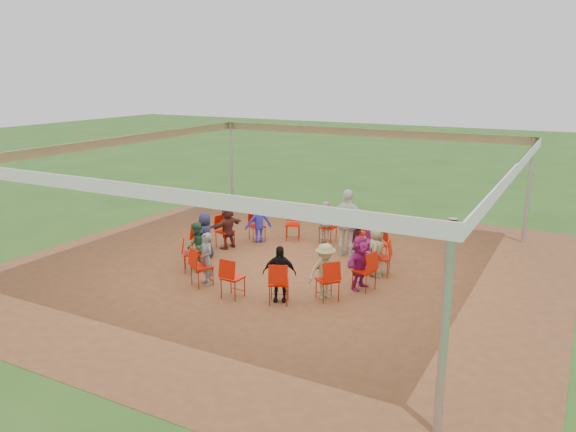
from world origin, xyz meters
The scene contains 32 objects.
ground centered at (0.00, 0.00, 0.00)m, with size 80.00×80.00×0.00m, color #2A5119.
dirt_patch centered at (0.00, 0.00, 0.01)m, with size 13.00×13.00×0.00m, color brown.
tent centered at (0.00, 0.00, 2.37)m, with size 10.33×10.33×3.00m.
chair_0 centered at (2.29, 0.46, 0.45)m, with size 0.42×0.44×0.90m, color #C21100, non-canonical shape.
chair_1 centered at (1.87, 1.41, 0.45)m, with size 0.42×0.44×0.90m, color #C21100, non-canonical shape.
chair_2 centered at (1.07, 2.08, 0.45)m, with size 0.42×0.44×0.90m, color #C21100, non-canonical shape.
chair_3 centered at (0.06, 2.34, 0.45)m, with size 0.42×0.44×0.90m, color #C21100, non-canonical shape.
chair_4 centered at (-0.96, 2.13, 0.45)m, with size 0.42×0.44×0.90m, color #C21100, non-canonical shape.
chair_5 centered at (-1.79, 1.51, 0.45)m, with size 0.42×0.44×0.90m, color #C21100, non-canonical shape.
chair_6 centered at (-2.27, 0.58, 0.45)m, with size 0.42×0.44×0.90m, color #C21100, non-canonical shape.
chair_7 centered at (-2.29, -0.46, 0.45)m, with size 0.42×0.44×0.90m, color #C21100, non-canonical shape.
chair_8 centered at (-1.87, -1.41, 0.45)m, with size 0.42×0.44×0.90m, color #C21100, non-canonical shape.
chair_9 centered at (-1.07, -2.08, 0.45)m, with size 0.42×0.44×0.90m, color #C21100, non-canonical shape.
chair_10 centered at (-0.06, -2.34, 0.45)m, with size 0.42×0.44×0.90m, color #C21100, non-canonical shape.
chair_11 centered at (0.96, -2.13, 0.45)m, with size 0.42×0.44×0.90m, color #C21100, non-canonical shape.
chair_12 centered at (1.79, -1.51, 0.45)m, with size 0.42×0.44×0.90m, color #C21100, non-canonical shape.
chair_13 centered at (2.27, -0.58, 0.45)m, with size 0.42×0.44×0.90m, color #C21100, non-canonical shape.
person_seated_0 centered at (2.18, 0.44, 0.62)m, with size 0.60×0.33×1.22m, color tan.
person_seated_1 centered at (1.77, 1.34, 0.62)m, with size 0.59×0.34×1.22m, color #941A66.
person_seated_2 centered at (1.01, 1.98, 0.62)m, with size 0.44×0.29×1.22m, color #390E1F.
person_seated_3 centered at (0.06, 2.22, 0.62)m, with size 0.71×0.37×1.22m, color beige.
person_seated_4 centered at (-1.70, 1.43, 0.62)m, with size 0.79×0.39×1.22m, color #2424A9.
person_seated_5 centered at (-2.15, 0.55, 0.62)m, with size 1.13×0.42×1.22m, color #562722.
person_seated_6 centered at (-2.18, -0.44, 0.62)m, with size 0.60×0.33×1.22m, color #202246.
person_seated_7 centered at (-1.77, -1.34, 0.62)m, with size 0.59×0.34×1.22m, color #2A5536.
person_seated_8 centered at (-1.01, -1.98, 0.62)m, with size 0.44×0.29×1.22m, color slate.
person_seated_9 centered at (0.91, -2.02, 0.62)m, with size 0.71×0.37×1.22m, color black.
person_seated_10 centered at (1.70, -1.43, 0.62)m, with size 0.79×0.39×1.22m, color tan.
person_seated_11 centered at (2.15, -0.55, 0.62)m, with size 1.13×0.42×1.22m, color #941A66.
standing_person centered at (1.01, 1.49, 0.90)m, with size 1.05×0.54×1.79m, color silver.
cable_coil centered at (0.87, 0.29, 0.02)m, with size 0.42×0.42×0.03m.
laptop centered at (2.02, 0.41, 0.58)m, with size 0.31×0.36×0.22m.
Camera 1 is at (6.36, -11.74, 4.71)m, focal length 35.00 mm.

